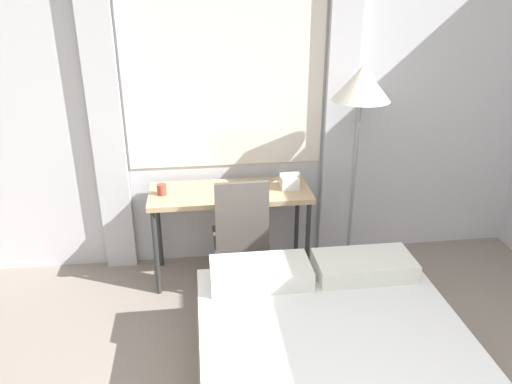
{
  "coord_description": "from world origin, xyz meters",
  "views": [
    {
      "loc": [
        -0.51,
        -0.95,
        2.25
      ],
      "look_at": [
        -0.12,
        2.18,
        0.9
      ],
      "focal_mm": 35.0,
      "sensor_mm": 36.0,
      "label": 1
    }
  ],
  "objects_px": {
    "desk_chair": "(241,232)",
    "book": "(241,188)",
    "desk": "(230,199)",
    "mug": "(162,190)",
    "standing_lamp": "(361,98)",
    "telephone": "(289,181)"
  },
  "relations": [
    {
      "from": "standing_lamp",
      "to": "mug",
      "type": "height_order",
      "value": "standing_lamp"
    },
    {
      "from": "desk",
      "to": "book",
      "type": "height_order",
      "value": "book"
    },
    {
      "from": "desk_chair",
      "to": "book",
      "type": "distance_m",
      "value": 0.36
    },
    {
      "from": "standing_lamp",
      "to": "mug",
      "type": "distance_m",
      "value": 1.61
    },
    {
      "from": "standing_lamp",
      "to": "desk",
      "type": "bearing_deg",
      "value": 174.9
    },
    {
      "from": "desk",
      "to": "mug",
      "type": "bearing_deg",
      "value": -178.58
    },
    {
      "from": "mug",
      "to": "telephone",
      "type": "bearing_deg",
      "value": 0.68
    },
    {
      "from": "telephone",
      "to": "desk",
      "type": "bearing_deg",
      "value": 179.86
    },
    {
      "from": "desk",
      "to": "mug",
      "type": "distance_m",
      "value": 0.53
    },
    {
      "from": "desk_chair",
      "to": "book",
      "type": "relative_size",
      "value": 3.81
    },
    {
      "from": "desk",
      "to": "book",
      "type": "xyz_separation_m",
      "value": [
        0.09,
        0.01,
        0.08
      ]
    },
    {
      "from": "desk",
      "to": "desk_chair",
      "type": "bearing_deg",
      "value": -78.59
    },
    {
      "from": "standing_lamp",
      "to": "mug",
      "type": "relative_size",
      "value": 20.46
    },
    {
      "from": "telephone",
      "to": "book",
      "type": "xyz_separation_m",
      "value": [
        -0.38,
        0.01,
        -0.04
      ]
    },
    {
      "from": "desk_chair",
      "to": "telephone",
      "type": "distance_m",
      "value": 0.56
    },
    {
      "from": "desk_chair",
      "to": "desk",
      "type": "bearing_deg",
      "value": 100.86
    },
    {
      "from": "mug",
      "to": "desk_chair",
      "type": "bearing_deg",
      "value": -24.59
    },
    {
      "from": "desk",
      "to": "telephone",
      "type": "height_order",
      "value": "telephone"
    },
    {
      "from": "desk",
      "to": "standing_lamp",
      "type": "bearing_deg",
      "value": -5.1
    },
    {
      "from": "desk",
      "to": "book",
      "type": "relative_size",
      "value": 4.91
    },
    {
      "from": "telephone",
      "to": "mug",
      "type": "distance_m",
      "value": 0.98
    },
    {
      "from": "desk_chair",
      "to": "mug",
      "type": "bearing_deg",
      "value": 154.87
    }
  ]
}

